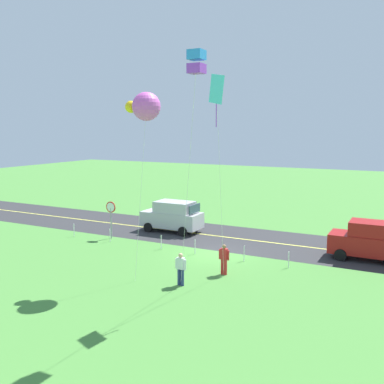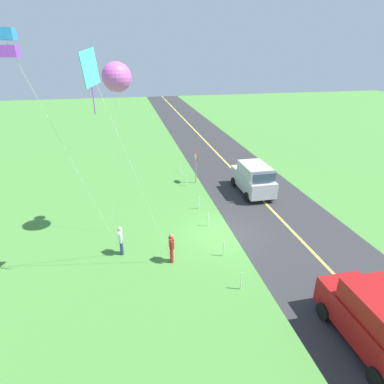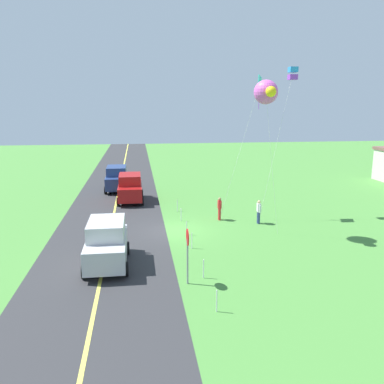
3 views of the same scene
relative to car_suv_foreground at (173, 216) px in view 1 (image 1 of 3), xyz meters
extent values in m
cube|color=#478438|center=(-5.12, 3.79, -1.20)|extent=(120.00, 120.00, 0.10)
cube|color=#2D2D30|center=(-5.12, -0.21, -1.15)|extent=(120.00, 7.00, 0.00)
cube|color=#E5E04C|center=(-5.12, -0.21, -1.15)|extent=(120.00, 0.16, 0.00)
cube|color=#B7B7BC|center=(0.08, 0.00, -0.26)|extent=(4.40, 1.90, 1.10)
cube|color=#B7B7BC|center=(-0.17, 0.00, 0.69)|extent=(2.73, 1.75, 0.80)
cube|color=#334756|center=(0.91, 0.00, 0.69)|extent=(0.10, 1.62, 0.64)
cube|color=#334756|center=(-1.79, 0.00, 0.69)|extent=(0.10, 1.62, 0.60)
cylinder|color=black|center=(1.51, 0.95, -0.81)|extent=(0.68, 0.22, 0.68)
cylinder|color=black|center=(1.51, -0.95, -0.81)|extent=(0.68, 0.22, 0.68)
cylinder|color=black|center=(-1.35, 0.95, -0.81)|extent=(0.68, 0.22, 0.68)
cylinder|color=black|center=(-1.35, -0.95, -0.81)|extent=(0.68, 0.22, 0.68)
cube|color=maroon|center=(-13.55, 0.96, -0.26)|extent=(4.40, 1.90, 1.10)
cube|color=maroon|center=(-13.80, 0.96, 0.69)|extent=(2.73, 1.75, 0.80)
cube|color=#334756|center=(-12.71, 0.96, 0.69)|extent=(0.10, 1.62, 0.64)
cylinder|color=black|center=(-12.12, 1.91, -0.81)|extent=(0.68, 0.22, 0.68)
cylinder|color=black|center=(-12.12, 0.01, -0.81)|extent=(0.68, 0.22, 0.68)
cylinder|color=gray|center=(2.73, 3.69, -0.10)|extent=(0.08, 0.08, 2.10)
cylinder|color=red|center=(2.73, 3.69, 1.02)|extent=(0.76, 0.04, 0.76)
cylinder|color=white|center=(2.73, 3.72, 1.02)|extent=(0.62, 0.01, 0.62)
cylinder|color=red|center=(-7.25, 7.16, -0.74)|extent=(0.16, 0.16, 0.82)
cylinder|color=red|center=(-7.07, 7.16, -0.74)|extent=(0.16, 0.16, 0.82)
cube|color=red|center=(-7.16, 7.16, -0.05)|extent=(0.36, 0.22, 0.56)
cylinder|color=red|center=(-7.40, 7.16, -0.10)|extent=(0.10, 0.10, 0.52)
cylinder|color=red|center=(-6.92, 7.16, -0.10)|extent=(0.10, 0.10, 0.52)
sphere|color=#9E704C|center=(-7.16, 7.16, 0.34)|extent=(0.22, 0.22, 0.22)
cylinder|color=navy|center=(-6.04, 9.60, -0.74)|extent=(0.16, 0.16, 0.82)
cylinder|color=navy|center=(-5.86, 9.60, -0.74)|extent=(0.16, 0.16, 0.82)
cube|color=silver|center=(-5.95, 9.60, -0.05)|extent=(0.36, 0.22, 0.56)
cylinder|color=silver|center=(-6.19, 9.60, -0.10)|extent=(0.10, 0.10, 0.52)
cylinder|color=silver|center=(-5.71, 9.60, -0.10)|extent=(0.10, 0.10, 0.52)
sphere|color=#D8AD84|center=(-5.95, 9.60, 0.34)|extent=(0.22, 0.22, 0.22)
cylinder|color=silver|center=(-7.54, 8.56, 3.42)|extent=(0.78, 2.81, 9.16)
cube|color=#4CD8D8|center=(-7.92, 9.95, 8.00)|extent=(0.96, 0.57, 1.33)
cylinder|color=purple|center=(-7.92, 9.95, 7.10)|extent=(0.04, 0.04, 1.40)
cylinder|color=silver|center=(-7.07, 10.98, 3.82)|extent=(2.25, 2.79, 9.96)
cube|color=#2D8CE5|center=(-8.19, 12.37, 9.05)|extent=(0.56, 0.56, 0.36)
cube|color=purple|center=(-8.19, 12.37, 8.55)|extent=(0.56, 0.56, 0.36)
cylinder|color=silver|center=(-3.73, 9.61, 3.12)|extent=(0.14, 1.06, 8.56)
sphere|color=#D859BF|center=(-3.79, 9.09, 7.40)|extent=(1.40, 1.40, 1.40)
sphere|color=yellow|center=(-2.89, 9.09, 7.40)|extent=(0.60, 0.60, 0.60)
cylinder|color=silver|center=(-9.83, 4.49, -0.70)|extent=(0.05, 0.05, 0.90)
cylinder|color=silver|center=(-7.26, 4.49, -0.70)|extent=(0.05, 0.05, 0.90)
cylinder|color=silver|center=(-4.12, 4.49, -0.70)|extent=(0.05, 0.05, 0.90)
cylinder|color=silver|center=(-1.75, 4.49, -0.70)|extent=(0.05, 0.05, 0.90)
cylinder|color=silver|center=(2.24, 4.49, -0.70)|extent=(0.05, 0.05, 0.90)
cylinder|color=silver|center=(5.37, 4.49, -0.70)|extent=(0.05, 0.05, 0.90)
camera|label=1|loc=(-15.84, 27.53, 6.36)|focal=41.46mm
camera|label=2|loc=(-20.42, 8.97, 8.60)|focal=30.05mm
camera|label=3|loc=(19.34, 1.63, 6.64)|focal=37.68mm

